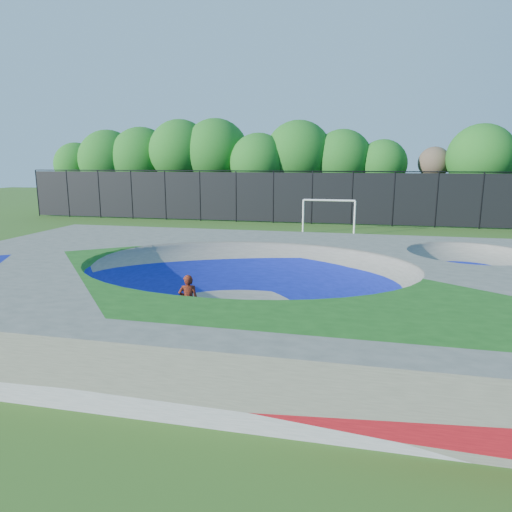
{
  "coord_description": "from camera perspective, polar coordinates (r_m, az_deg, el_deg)",
  "views": [
    {
      "loc": [
        3.43,
        -14.06,
        4.73
      ],
      "look_at": [
        -0.37,
        3.0,
        1.1
      ],
      "focal_mm": 32.0,
      "sensor_mm": 36.0,
      "label": 1
    }
  ],
  "objects": [
    {
      "name": "skater",
      "position": [
        13.4,
        -8.44,
        -5.56
      ],
      "size": [
        0.65,
        0.52,
        1.56
      ],
      "primitive_type": "imported",
      "rotation": [
        0.0,
        0.0,
        3.43
      ],
      "color": "#AB2D0D",
      "rests_on": "ground"
    },
    {
      "name": "fence",
      "position": [
        35.32,
        7.01,
        7.38
      ],
      "size": [
        48.09,
        0.09,
        4.04
      ],
      "color": "black",
      "rests_on": "ground"
    },
    {
      "name": "skate_deck",
      "position": [
        15.01,
        -1.12,
        -3.65
      ],
      "size": [
        22.0,
        14.0,
        1.5
      ],
      "primitive_type": "cube",
      "color": "gray",
      "rests_on": "ground"
    },
    {
      "name": "soccer_goal",
      "position": [
        30.45,
        9.09,
        5.69
      ],
      "size": [
        3.47,
        0.12,
        2.3
      ],
      "color": "white",
      "rests_on": "ground"
    },
    {
      "name": "ground",
      "position": [
        15.22,
        -1.11,
        -6.37
      ],
      "size": [
        120.0,
        120.0,
        0.0
      ],
      "primitive_type": "plane",
      "color": "#2F5818",
      "rests_on": "ground"
    },
    {
      "name": "skateboard",
      "position": [
        13.64,
        -8.34,
        -8.58
      ],
      "size": [
        0.81,
        0.38,
        0.05
      ],
      "primitive_type": "cube",
      "rotation": [
        0.0,
        0.0,
        0.22
      ],
      "color": "black",
      "rests_on": "ground"
    },
    {
      "name": "treeline",
      "position": [
        40.59,
        4.31,
        12.17
      ],
      "size": [
        53.25,
        7.4,
        8.5
      ],
      "color": "#3F2B1F",
      "rests_on": "ground"
    }
  ]
}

